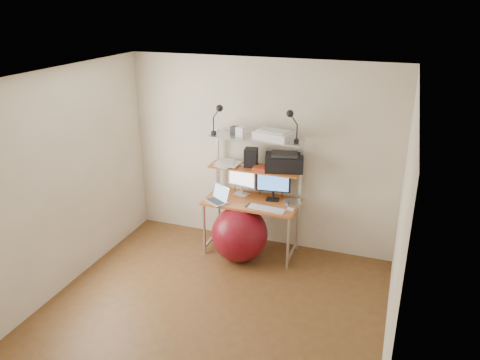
# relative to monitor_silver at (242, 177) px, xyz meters

# --- Properties ---
(room) EXTENTS (3.60, 3.60, 3.60)m
(room) POSITION_rel_monitor_silver_xyz_m (0.19, -1.59, 0.27)
(room) COLOR brown
(room) RESTS_ON ground
(computer_desk) EXTENTS (1.20, 0.60, 1.57)m
(computer_desk) POSITION_rel_monitor_silver_xyz_m (0.19, -0.09, -0.03)
(computer_desk) COLOR #B46123
(computer_desk) RESTS_ON ground
(desktop) EXTENTS (1.20, 0.60, 0.00)m
(desktop) POSITION_rel_monitor_silver_xyz_m (0.19, -0.15, -0.24)
(desktop) COLOR #B46123
(desktop) RESTS_ON computer_desk
(mid_shelf) EXTENTS (1.18, 0.34, 0.00)m
(mid_shelf) POSITION_rel_monitor_silver_xyz_m (0.19, -0.02, 0.17)
(mid_shelf) COLOR #B46123
(mid_shelf) RESTS_ON computer_desk
(top_shelf) EXTENTS (1.18, 0.34, 0.00)m
(top_shelf) POSITION_rel_monitor_silver_xyz_m (0.19, -0.02, 0.57)
(top_shelf) COLOR silver
(top_shelf) RESTS_ON computer_desk
(floor) EXTENTS (3.60, 3.60, 0.00)m
(floor) POSITION_rel_monitor_silver_xyz_m (0.19, -1.59, -0.98)
(floor) COLOR brown
(floor) RESTS_ON ground
(wall_outlet) EXTENTS (0.08, 0.01, 0.12)m
(wall_outlet) POSITION_rel_monitor_silver_xyz_m (1.04, 0.19, -0.68)
(wall_outlet) COLOR silver
(wall_outlet) RESTS_ON room
(monitor_silver) EXTENTS (0.41, 0.18, 0.45)m
(monitor_silver) POSITION_rel_monitor_silver_xyz_m (0.00, 0.00, 0.00)
(monitor_silver) COLOR silver
(monitor_silver) RESTS_ON desktop
(monitor_black) EXTENTS (0.44, 0.14, 0.45)m
(monitor_black) POSITION_rel_monitor_silver_xyz_m (0.43, -0.02, -0.02)
(monitor_black) COLOR black
(monitor_black) RESTS_ON desktop
(laptop) EXTENTS (0.38, 0.36, 0.26)m
(laptop) POSITION_rel_monitor_silver_xyz_m (-0.21, -0.31, -0.20)
(laptop) COLOR silver
(laptop) RESTS_ON desktop
(keyboard) EXTENTS (0.47, 0.17, 0.01)m
(keyboard) POSITION_rel_monitor_silver_xyz_m (0.44, -0.33, -0.23)
(keyboard) COLOR silver
(keyboard) RESTS_ON desktop
(mouse) EXTENTS (0.09, 0.06, 0.02)m
(mouse) POSITION_rel_monitor_silver_xyz_m (0.73, -0.26, -0.23)
(mouse) COLOR silver
(mouse) RESTS_ON desktop
(mac_mini) EXTENTS (0.26, 0.26, 0.04)m
(mac_mini) POSITION_rel_monitor_silver_xyz_m (0.71, -0.08, -0.22)
(mac_mini) COLOR silver
(mac_mini) RESTS_ON desktop
(phone) EXTENTS (0.08, 0.13, 0.01)m
(phone) POSITION_rel_monitor_silver_xyz_m (0.21, -0.31, -0.24)
(phone) COLOR black
(phone) RESTS_ON desktop
(printer) EXTENTS (0.53, 0.43, 0.22)m
(printer) POSITION_rel_monitor_silver_xyz_m (0.56, 0.01, 0.27)
(printer) COLOR black
(printer) RESTS_ON mid_shelf
(nas_cube) EXTENTS (0.18, 0.18, 0.24)m
(nas_cube) POSITION_rel_monitor_silver_xyz_m (0.12, 0.00, 0.29)
(nas_cube) COLOR black
(nas_cube) RESTS_ON mid_shelf
(red_box) EXTENTS (0.19, 0.13, 0.05)m
(red_box) POSITION_rel_monitor_silver_xyz_m (0.29, -0.13, 0.20)
(red_box) COLOR #B3341C
(red_box) RESTS_ON mid_shelf
(scanner) EXTENTS (0.49, 0.37, 0.12)m
(scanner) POSITION_rel_monitor_silver_xyz_m (0.42, -0.03, 0.62)
(scanner) COLOR silver
(scanner) RESTS_ON top_shelf
(box_white) EXTENTS (0.12, 0.11, 0.12)m
(box_white) POSITION_rel_monitor_silver_xyz_m (0.01, -0.06, 0.63)
(box_white) COLOR silver
(box_white) RESTS_ON top_shelf
(box_grey) EXTENTS (0.11, 0.11, 0.10)m
(box_grey) POSITION_rel_monitor_silver_xyz_m (-0.10, 0.03, 0.62)
(box_grey) COLOR #2D2E30
(box_grey) RESTS_ON top_shelf
(clip_lamp_left) EXTENTS (0.16, 0.09, 0.40)m
(clip_lamp_left) POSITION_rel_monitor_silver_xyz_m (-0.27, -0.11, 0.86)
(clip_lamp_left) COLOR black
(clip_lamp_left) RESTS_ON top_shelf
(clip_lamp_right) EXTENTS (0.16, 0.09, 0.40)m
(clip_lamp_right) POSITION_rel_monitor_silver_xyz_m (0.65, -0.11, 0.86)
(clip_lamp_right) COLOR black
(clip_lamp_right) RESTS_ON top_shelf
(exercise_ball) EXTENTS (0.72, 0.72, 0.72)m
(exercise_ball) POSITION_rel_monitor_silver_xyz_m (0.11, -0.38, -0.62)
(exercise_ball) COLOR maroon
(exercise_ball) RESTS_ON floor
(paper_stack) EXTENTS (0.33, 0.40, 0.02)m
(paper_stack) POSITION_rel_monitor_silver_xyz_m (-0.20, -0.02, 0.18)
(paper_stack) COLOR white
(paper_stack) RESTS_ON mid_shelf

